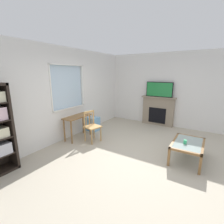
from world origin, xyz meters
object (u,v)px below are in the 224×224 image
Objects in this scene: desk_under_window at (77,120)px; coffee_table at (188,145)px; plastic_drawer_unit at (93,124)px; wooden_chair at (92,126)px; fireplace at (158,111)px; tv at (159,89)px; sippy_cup at (185,142)px.

coffee_table is (0.37, -3.07, -0.20)m from desk_under_window.
coffee_table is at bearing -98.03° from plastic_drawer_unit.
plastic_drawer_unit is 0.47× the size of coffee_table.
plastic_drawer_unit is (0.75, 0.56, -0.23)m from wooden_chair.
wooden_chair is 0.71× the size of fireplace.
tv is (-0.02, 0.00, 0.83)m from fireplace.
tv is at bearing -44.00° from plastic_drawer_unit.
desk_under_window is at bearing -176.45° from plastic_drawer_unit.
fireplace is (2.58, -1.19, 0.09)m from wooden_chair.
tv is 2.82m from coffee_table.
plastic_drawer_unit is at bearing 81.97° from coffee_table.
sippy_cup is (0.25, -3.02, -0.09)m from desk_under_window.
plastic_drawer_unit is at bearing 3.55° from desk_under_window.
tv is (2.62, -1.70, 0.80)m from desk_under_window.
wooden_chair is at bearing 155.15° from tv.
fireplace reaches higher than sippy_cup.
tv reaches higher than desk_under_window.
plastic_drawer_unit is (0.81, 0.05, -0.34)m from desk_under_window.
desk_under_window is 1.93× the size of plastic_drawer_unit.
tv reaches higher than coffee_table.
wooden_chair is 2.51m from sippy_cup.
plastic_drawer_unit is 3.16m from coffee_table.
wooden_chair is at bearing 94.30° from sippy_cup.
tv is 10.95× the size of sippy_cup.
wooden_chair is 2.84m from fireplace.
desk_under_window is 3.10m from coffee_table.
plastic_drawer_unit reaches higher than coffee_table.
wooden_chair is at bearing -83.55° from desk_under_window.
tv is (1.81, -1.75, 1.14)m from plastic_drawer_unit.
wooden_chair is (0.06, -0.51, -0.11)m from desk_under_window.
wooden_chair is at bearing 96.85° from coffee_table.
plastic_drawer_unit is at bearing 37.05° from wooden_chair.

